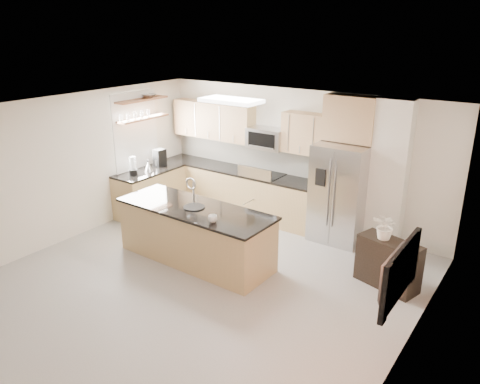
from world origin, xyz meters
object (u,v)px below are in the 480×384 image
Objects in this scene: range at (262,196)px; bowl at (149,95)px; island at (196,234)px; coffee_maker at (160,158)px; flower_vase at (387,220)px; blender at (133,167)px; platter at (194,207)px; television at (390,270)px; microwave at (267,138)px; cup at (213,219)px; credenza at (388,263)px; refrigerator at (340,193)px; kettle at (148,166)px.

range is 3.04m from bowl.
island is (0.06, -2.14, -0.00)m from range.
coffee_maker is 1.02× the size of bowl.
flower_vase is at bearing 21.06° from island.
flower_vase is at bearing -4.38° from bowl.
platter is at bearing -17.60° from blender.
range is at bearing 18.28° from bowl.
island is 3.02m from flower_vase.
blender is 4.94m from flower_vase.
range is 3.20× the size of coffee_maker.
television is at bearing -71.62° from flower_vase.
platter is 0.92× the size of blender.
island is (0.06, -2.27, -1.16)m from microwave.
bowl reaches higher than range.
cup is (0.66, -2.56, -0.64)m from microwave.
credenza is at bearing -4.80° from coffee_maker.
range is 3.12m from flower_vase.
blender is at bearing -159.06° from refrigerator.
kettle is at bearing 179.77° from flower_vase.
blender is at bearing -176.03° from flower_vase.
kettle is at bearing 154.98° from island.
island is at bearing -144.93° from credenza.
refrigerator is 4.24m from bowl.
credenza is 2.67× the size of platter.
credenza is (1.28, -1.10, -0.52)m from refrigerator.
bowl is (-2.25, -0.74, 1.91)m from range.
range is 2.20m from platter.
kettle reaches higher than credenza.
bowl is (-2.31, 1.40, 1.91)m from island.
kettle is at bearing -151.18° from range.
coffee_maker is (-5.04, 0.42, 0.72)m from credenza.
bowl is 0.33× the size of television.
refrigerator reaches higher than television.
microwave reaches higher than television.
range is 2.38m from kettle.
coffee_maker is at bearing -169.85° from refrigerator.
platter is 0.97× the size of coffee_maker.
bowl reaches higher than coffee_maker.
bowl is at bearing 67.57° from television.
television is (3.46, -0.97, 0.41)m from platter.
television reaches higher than kettle.
cup is 0.39× the size of bowl.
refrigerator is 3.82m from coffee_maker.
range is 1.50× the size of microwave.
blender is at bearing -88.49° from coffee_maker.
credenza is 4.03× the size of kettle.
island is 2.53× the size of television.
television is (3.51, -3.12, 0.88)m from range.
platter is 1.51× the size of kettle.
television is (0.57, -1.98, 0.98)m from credenza.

